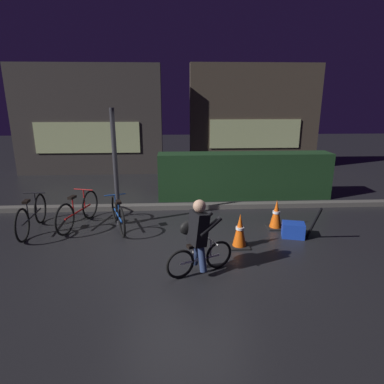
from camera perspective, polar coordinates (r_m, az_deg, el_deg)
ground_plane at (r=6.38m, az=-1.53°, el=-9.32°), size 40.00×40.00×0.00m
sidewalk_curb at (r=8.40m, az=-1.94°, el=-2.52°), size 12.00×0.24×0.12m
hedge_row at (r=9.31m, az=9.06°, el=2.84°), size 4.80×0.70×1.28m
storefront_left at (r=12.68m, az=-17.68°, el=11.74°), size 5.32×0.54×3.91m
storefront_right at (r=13.35m, az=10.81°, el=12.59°), size 5.05×0.54×4.01m
street_post at (r=7.23m, az=-13.19°, el=3.98°), size 0.10×0.10×2.55m
parked_bike_leftmost at (r=7.67m, az=-26.14°, el=-3.73°), size 0.46×1.70×0.78m
parked_bike_left_mid at (r=7.60m, az=-19.22°, el=-3.13°), size 0.55×1.63×0.77m
parked_bike_center_left at (r=7.23m, az=-12.78°, el=-3.84°), size 0.57×1.47×0.71m
traffic_cone_near at (r=6.27m, az=8.33°, el=-6.74°), size 0.36×0.36×0.67m
traffic_cone_far at (r=7.31m, az=14.45°, el=-3.83°), size 0.36×0.36×0.64m
blue_crate at (r=7.01m, az=17.21°, el=-6.34°), size 0.51×0.42×0.30m
cyclist at (r=5.20m, az=1.06°, el=-7.81°), size 1.10×0.56×1.25m
closed_umbrella at (r=6.82m, az=20.47°, el=-5.15°), size 0.10×0.46×0.77m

